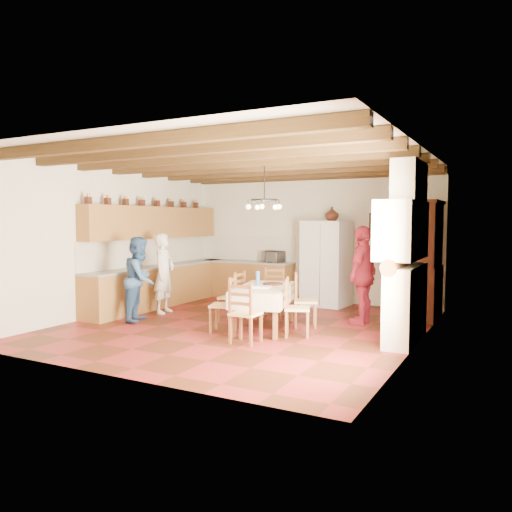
{
  "coord_description": "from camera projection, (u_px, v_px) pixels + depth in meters",
  "views": [
    {
      "loc": [
        4.35,
        -7.7,
        1.9
      ],
      "look_at": [
        0.1,
        0.3,
        1.25
      ],
      "focal_mm": 35.0,
      "sensor_mm": 36.0,
      "label": 1
    }
  ],
  "objects": [
    {
      "name": "floor",
      "position": [
        243.0,
        327.0,
        8.95
      ],
      "size": [
        6.0,
        6.5,
        0.02
      ],
      "primitive_type": "cube",
      "color": "#481D10",
      "rests_on": "ground"
    },
    {
      "name": "ceiling",
      "position": [
        243.0,
        157.0,
        8.74
      ],
      "size": [
        6.0,
        6.5,
        0.02
      ],
      "primitive_type": "cube",
      "color": "silver",
      "rests_on": "ground"
    },
    {
      "name": "wall_back",
      "position": [
        311.0,
        237.0,
        11.72
      ],
      "size": [
        6.0,
        0.02,
        3.0
      ],
      "primitive_type": "cube",
      "color": "beige",
      "rests_on": "ground"
    },
    {
      "name": "wall_front",
      "position": [
        109.0,
        254.0,
        5.97
      ],
      "size": [
        6.0,
        0.02,
        3.0
      ],
      "primitive_type": "cube",
      "color": "beige",
      "rests_on": "ground"
    },
    {
      "name": "wall_left",
      "position": [
        116.0,
        240.0,
        10.25
      ],
      "size": [
        0.02,
        6.5,
        3.0
      ],
      "primitive_type": "cube",
      "color": "beige",
      "rests_on": "ground"
    },
    {
      "name": "wall_right",
      "position": [
        419.0,
        247.0,
        7.44
      ],
      "size": [
        0.02,
        6.5,
        3.0
      ],
      "primitive_type": "cube",
      "color": "beige",
      "rests_on": "ground"
    },
    {
      "name": "ceiling_beams",
      "position": [
        243.0,
        163.0,
        8.74
      ],
      "size": [
        6.0,
        6.3,
        0.16
      ],
      "primitive_type": null,
      "color": "#37230E",
      "rests_on": "ground"
    },
    {
      "name": "lower_cabinets_left",
      "position": [
        161.0,
        286.0,
        11.11
      ],
      "size": [
        0.6,
        4.3,
        0.86
      ],
      "primitive_type": "cube",
      "color": "brown",
      "rests_on": "ground"
    },
    {
      "name": "lower_cabinets_back",
      "position": [
        247.0,
        280.0,
        12.25
      ],
      "size": [
        2.3,
        0.6,
        0.86
      ],
      "primitive_type": "cube",
      "color": "brown",
      "rests_on": "ground"
    },
    {
      "name": "countertop_left",
      "position": [
        161.0,
        266.0,
        11.08
      ],
      "size": [
        0.62,
        4.3,
        0.04
      ],
      "primitive_type": "cube",
      "color": "slate",
      "rests_on": "lower_cabinets_left"
    },
    {
      "name": "countertop_back",
      "position": [
        247.0,
        262.0,
        12.21
      ],
      "size": [
        2.34,
        0.62,
        0.04
      ],
      "primitive_type": "cube",
      "color": "slate",
      "rests_on": "lower_cabinets_back"
    },
    {
      "name": "backsplash_left",
      "position": [
        150.0,
        251.0,
        11.19
      ],
      "size": [
        0.03,
        4.3,
        0.6
      ],
      "primitive_type": "cube",
      "color": "beige",
      "rests_on": "ground"
    },
    {
      "name": "backsplash_back",
      "position": [
        253.0,
        248.0,
        12.44
      ],
      "size": [
        2.3,
        0.03,
        0.6
      ],
      "primitive_type": "cube",
      "color": "beige",
      "rests_on": "ground"
    },
    {
      "name": "upper_cabinets",
      "position": [
        156.0,
        223.0,
        11.07
      ],
      "size": [
        0.35,
        4.2,
        0.7
      ],
      "primitive_type": "cube",
      "color": "brown",
      "rests_on": "ground"
    },
    {
      "name": "fireplace",
      "position": [
        401.0,
        252.0,
        7.76
      ],
      "size": [
        0.56,
        1.6,
        2.8
      ],
      "primitive_type": null,
      "color": "beige",
      "rests_on": "ground"
    },
    {
      "name": "wall_picture",
      "position": [
        377.0,
        223.0,
        10.94
      ],
      "size": [
        0.34,
        0.03,
        0.42
      ],
      "primitive_type": "cube",
      "color": "black",
      "rests_on": "ground"
    },
    {
      "name": "refrigerator",
      "position": [
        326.0,
        263.0,
        11.09
      ],
      "size": [
        1.02,
        0.87,
        1.89
      ],
      "primitive_type": "cube",
      "rotation": [
        0.0,
        0.0,
        -0.1
      ],
      "color": "silver",
      "rests_on": "floor"
    },
    {
      "name": "hutch",
      "position": [
        426.0,
        260.0,
        9.6
      ],
      "size": [
        0.53,
        1.26,
        2.28
      ],
      "primitive_type": null,
      "rotation": [
        0.0,
        0.0,
        0.0
      ],
      "color": "#341B10",
      "rests_on": "floor"
    },
    {
      "name": "dining_table",
      "position": [
        264.0,
        291.0,
        8.71
      ],
      "size": [
        1.26,
        1.86,
        0.75
      ],
      "rotation": [
        0.0,
        0.0,
        0.25
      ],
      "color": "silver",
      "rests_on": "floor"
    },
    {
      "name": "chandelier",
      "position": [
        264.0,
        200.0,
        8.6
      ],
      "size": [
        0.47,
        0.47,
        0.03
      ],
      "primitive_type": "torus",
      "color": "black",
      "rests_on": "ground"
    },
    {
      "name": "chair_left_near",
      "position": [
        223.0,
        304.0,
        8.45
      ],
      "size": [
        0.5,
        0.52,
        0.96
      ],
      "primitive_type": null,
      "rotation": [
        0.0,
        0.0,
        -1.28
      ],
      "color": "brown",
      "rests_on": "floor"
    },
    {
      "name": "chair_left_far",
      "position": [
        232.0,
        297.0,
        9.29
      ],
      "size": [
        0.41,
        0.42,
        0.96
      ],
      "primitive_type": null,
      "rotation": [
        0.0,
        0.0,
        -1.56
      ],
      "color": "brown",
      "rests_on": "floor"
    },
    {
      "name": "chair_right_near",
      "position": [
        297.0,
        307.0,
        8.16
      ],
      "size": [
        0.53,
        0.54,
        0.96
      ],
      "primitive_type": null,
      "rotation": [
        0.0,
        0.0,
        1.94
      ],
      "color": "brown",
      "rests_on": "floor"
    },
    {
      "name": "chair_right_far",
      "position": [
        305.0,
        300.0,
        8.89
      ],
      "size": [
        0.54,
        0.55,
        0.96
      ],
      "primitive_type": null,
      "rotation": [
        0.0,
        0.0,
        1.99
      ],
      "color": "brown",
      "rests_on": "floor"
    },
    {
      "name": "chair_end_near",
      "position": [
        246.0,
        312.0,
        7.7
      ],
      "size": [
        0.43,
        0.41,
        0.96
      ],
      "primitive_type": null,
      "rotation": [
        0.0,
        0.0,
        3.16
      ],
      "color": "brown",
      "rests_on": "floor"
    },
    {
      "name": "chair_end_far",
      "position": [
        273.0,
        292.0,
        9.82
      ],
      "size": [
        0.52,
        0.5,
        0.96
      ],
      "primitive_type": null,
      "rotation": [
        0.0,
        0.0,
        0.29
      ],
      "color": "brown",
      "rests_on": "floor"
    },
    {
      "name": "person_man",
      "position": [
        164.0,
        273.0,
        10.18
      ],
      "size": [
        0.51,
        0.67,
        1.64
      ],
      "primitive_type": "imported",
      "rotation": [
        0.0,
        0.0,
        1.78
      ],
      "color": "silver",
      "rests_on": "floor"
    },
    {
      "name": "person_woman_blue",
      "position": [
        140.0,
        279.0,
        9.39
      ],
      "size": [
        0.84,
        0.94,
        1.59
      ],
      "primitive_type": "imported",
      "rotation": [
        0.0,
        0.0,
        1.94
      ],
      "color": "#31578A",
      "rests_on": "floor"
    },
    {
      "name": "person_woman_red",
      "position": [
        363.0,
        275.0,
        9.1
      ],
      "size": [
        0.54,
        1.09,
        1.8
      ],
      "primitive_type": "imported",
      "rotation": [
        0.0,
        0.0,
        -1.67
      ],
      "color": "#A42234",
      "rests_on": "floor"
    },
    {
      "name": "microwave",
      "position": [
        273.0,
        257.0,
        11.87
      ],
      "size": [
        0.56,
        0.45,
        0.27
      ],
      "primitive_type": "imported",
      "rotation": [
        0.0,
        0.0,
        -0.29
      ],
      "color": "silver",
      "rests_on": "countertop_back"
    },
    {
      "name": "fridge_vase",
      "position": [
        332.0,
        214.0,
        10.96
      ],
      "size": [
        0.32,
        0.32,
        0.31
      ],
      "primitive_type": "imported",
      "rotation": [
        0.0,
        0.0,
        -0.08
      ],
      "color": "#341B10",
      "rests_on": "refrigerator"
    }
  ]
}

